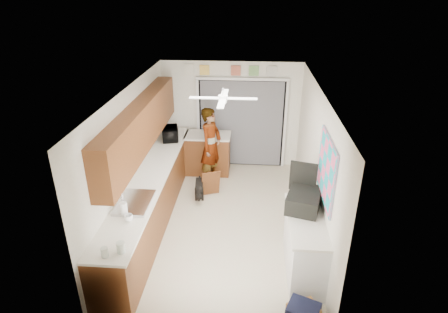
{
  "coord_description": "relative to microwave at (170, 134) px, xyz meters",
  "views": [
    {
      "loc": [
        0.49,
        -5.86,
        4.08
      ],
      "look_at": [
        0.0,
        0.4,
        1.15
      ],
      "focal_mm": 30.0,
      "sensor_mm": 36.0,
      "label": 1
    }
  ],
  "objects": [
    {
      "name": "header_frame_0",
      "position": [
        0.68,
        0.83,
        1.22
      ],
      "size": [
        0.22,
        0.02,
        0.22
      ],
      "primitive_type": "cube",
      "color": "#F5C851",
      "rests_on": "wall_back"
    },
    {
      "name": "floor",
      "position": [
        1.28,
        -1.64,
        -1.08
      ],
      "size": [
        5.0,
        5.0,
        0.0
      ],
      "primitive_type": "plane",
      "color": "beige",
      "rests_on": "ground"
    },
    {
      "name": "header_frame_3",
      "position": [
        1.78,
        0.83,
        1.22
      ],
      "size": [
        0.22,
        0.02,
        0.22
      ],
      "primitive_type": "cube",
      "color": "#70A45D",
      "rests_on": "wall_back"
    },
    {
      "name": "navy_crate",
      "position": [
        2.53,
        -3.84,
        -0.96
      ],
      "size": [
        0.5,
        0.47,
        0.25
      ],
      "primitive_type": "cube",
      "rotation": [
        0.0,
        0.0,
        -0.4
      ],
      "color": "black",
      "rests_on": "floor"
    },
    {
      "name": "ceiling",
      "position": [
        1.28,
        -1.64,
        1.42
      ],
      "size": [
        5.0,
        5.0,
        0.0
      ],
      "primitive_type": "plane",
      "rotation": [
        3.14,
        0.0,
        0.0
      ],
      "color": "white",
      "rests_on": "ground"
    },
    {
      "name": "suitcase_rim",
      "position": [
        2.6,
        -2.56,
        -0.11
      ],
      "size": [
        0.58,
        0.68,
        0.02
      ],
      "primitive_type": "cube",
      "rotation": [
        0.0,
        0.0,
        -0.27
      ],
      "color": "yellow",
      "rests_on": "suitcase"
    },
    {
      "name": "curtain_panel",
      "position": [
        1.53,
        0.79,
        -0.03
      ],
      "size": [
        1.9,
        0.03,
        2.05
      ],
      "primitive_type": "cube",
      "color": "slate",
      "rests_on": "wall_back"
    },
    {
      "name": "abstract_painting",
      "position": [
        2.86,
        -2.64,
        0.57
      ],
      "size": [
        0.03,
        1.15,
        0.95
      ],
      "primitive_type": "cube",
      "color": "#FF5D92",
      "rests_on": "wall_right"
    },
    {
      "name": "wall_left",
      "position": [
        -0.32,
        -1.64,
        0.17
      ],
      "size": [
        0.0,
        5.0,
        5.0
      ],
      "primitive_type": "plane",
      "rotation": [
        1.57,
        0.0,
        1.57
      ],
      "color": "white",
      "rests_on": "ground"
    },
    {
      "name": "suitcase",
      "position": [
        2.6,
        -2.56,
        -0.0
      ],
      "size": [
        0.62,
        0.73,
        0.27
      ],
      "primitive_type": "cube",
      "rotation": [
        0.0,
        0.0,
        -0.27
      ],
      "color": "black",
      "rests_on": "right_counter_top"
    },
    {
      "name": "route66_sign",
      "position": [
        0.33,
        0.83,
        1.22
      ],
      "size": [
        0.22,
        0.02,
        0.26
      ],
      "primitive_type": "cube",
      "color": "silver",
      "rests_on": "wall_back"
    },
    {
      "name": "cup",
      "position": [
        0.04,
        -3.1,
        -0.09
      ],
      "size": [
        0.16,
        0.16,
        0.1
      ],
      "primitive_type": "imported",
      "rotation": [
        0.0,
        0.0,
        0.37
      ],
      "color": "white",
      "rests_on": "left_countertop"
    },
    {
      "name": "microwave",
      "position": [
        0.0,
        0.0,
        0.0
      ],
      "size": [
        0.46,
        0.57,
        0.28
      ],
      "primitive_type": "imported",
      "rotation": [
        0.0,
        0.0,
        1.83
      ],
      "color": "black",
      "rests_on": "left_countertop"
    },
    {
      "name": "faucet",
      "position": [
        -0.2,
        -2.64,
        -0.03
      ],
      "size": [
        0.03,
        0.03,
        0.22
      ],
      "primitive_type": "cylinder",
      "color": "silver",
      "rests_on": "left_countertop"
    },
    {
      "name": "peninsula_base",
      "position": [
        0.78,
        0.36,
        -0.63
      ],
      "size": [
        1.0,
        0.6,
        0.9
      ],
      "primitive_type": "cube",
      "color": "brown",
      "rests_on": "floor"
    },
    {
      "name": "right_counter_base",
      "position": [
        2.63,
        -2.84,
        -0.63
      ],
      "size": [
        0.5,
        1.4,
        0.9
      ],
      "primitive_type": "cube",
      "color": "white",
      "rests_on": "floor"
    },
    {
      "name": "paper_towel_roll",
      "position": [
        -0.06,
        -2.98,
        -0.03
      ],
      "size": [
        0.13,
        0.13,
        0.22
      ],
      "primitive_type": "cylinder",
      "rotation": [
        0.0,
        0.0,
        -0.33
      ],
      "color": "white",
      "rests_on": "left_countertop"
    },
    {
      "name": "left_countertop",
      "position": [
        -0.01,
        -1.64,
        -0.16
      ],
      "size": [
        0.62,
        4.8,
        0.04
      ],
      "primitive_type": "cube",
      "color": "white",
      "rests_on": "left_base_cabinets"
    },
    {
      "name": "wall_front",
      "position": [
        1.28,
        -4.14,
        0.17
      ],
      "size": [
        3.2,
        0.0,
        3.2
      ],
      "primitive_type": "plane",
      "rotation": [
        -1.57,
        0.0,
        0.0
      ],
      "color": "white",
      "rests_on": "ground"
    },
    {
      "name": "upper_cabinets",
      "position": [
        -0.16,
        -1.44,
        0.72
      ],
      "size": [
        0.32,
        4.0,
        0.8
      ],
      "primitive_type": "cube",
      "color": "brown",
      "rests_on": "wall_left"
    },
    {
      "name": "right_counter_top",
      "position": [
        2.62,
        -2.84,
        -0.16
      ],
      "size": [
        0.54,
        1.44,
        0.04
      ],
      "primitive_type": "cube",
      "color": "white",
      "rests_on": "right_counter_base"
    },
    {
      "name": "suitcase_lid",
      "position": [
        2.6,
        -2.27,
        0.25
      ],
      "size": [
        0.41,
        0.14,
        0.5
      ],
      "primitive_type": "cube",
      "rotation": [
        0.0,
        0.0,
        -0.27
      ],
      "color": "black",
      "rests_on": "suitcase"
    },
    {
      "name": "ceiling_fan",
      "position": [
        1.28,
        -1.44,
        1.24
      ],
      "size": [
        1.14,
        1.14,
        0.24
      ],
      "primitive_type": "cube",
      "color": "white",
      "rests_on": "ceiling"
    },
    {
      "name": "sink_basin",
      "position": [
        -0.01,
        -2.64,
        -0.12
      ],
      "size": [
        0.5,
        0.76,
        0.06
      ],
      "primitive_type": "cube",
      "color": "silver",
      "rests_on": "left_countertop"
    },
    {
      "name": "man",
      "position": [
        0.9,
        -0.09,
        -0.22
      ],
      "size": [
        0.62,
        0.73,
        1.71
      ],
      "primitive_type": "imported",
      "rotation": [
        0.0,
        0.0,
        1.17
      ],
      "color": "white",
      "rests_on": "floor"
    },
    {
      "name": "wall_right",
      "position": [
        2.88,
        -1.64,
        0.17
      ],
      "size": [
        0.0,
        5.0,
        5.0
      ],
      "primitive_type": "plane",
      "rotation": [
        1.57,
        0.0,
        -1.57
      ],
      "color": "white",
      "rests_on": "ground"
    },
    {
      "name": "door_trim_left",
      "position": [
        0.51,
        0.8,
        -0.03
      ],
      "size": [
        0.06,
        0.04,
        2.1
      ],
      "primitive_type": "cube",
      "color": "white",
      "rests_on": "wall_back"
    },
    {
      "name": "header_frame_4",
      "position": [
        2.18,
        0.83,
        1.22
      ],
      "size": [
        0.22,
        0.02,
        0.22
      ],
      "primitive_type": "cube",
      "color": "beige",
      "rests_on": "wall_back"
    },
    {
      "name": "left_base_cabinets",
      "position": [
        -0.02,
        -1.64,
        -0.63
      ],
      "size": [
        0.6,
        4.8,
        0.9
      ],
      "primitive_type": "cube",
      "color": "brown",
      "rests_on": "floor"
    },
    {
      "name": "peninsula_top",
      "position": [
        0.78,
        0.36,
        -0.16
      ],
      "size": [
        1.04,
        0.64,
        0.04
      ],
      "primitive_type": "cube",
      "color": "white",
      "rests_on": "peninsula_base"
    },
    {
      "name": "door_trim_head",
      "position": [
        1.53,
        0.8,
        1.04
      ],
      "size": [
        2.1,
        0.04,
        0.06
      ],
      "primitive_type": "cube",
      "color": "white",
      "rests_on": "wall_back"
    },
    {
      "name": "jar_a",
      "position": [
        0.16,
        -3.79,
        -0.06
      ],
      "size": [
        0.13,
        0.13,
        0.15
      ],
      "primitive_type": "cylinder",
      "rotation": [
        0.0,
        0.0,
        -0.22
      ],
      "color": "silver",
      "rests_on": "left_countertop"
    },
    {
      "name": "header_frame_2",
      "position": [
        1.38,
        0.83,
        1.22
      ],
      "size": [
        0.22,
        0.02,
        0.22
      ],
      "primitive_type": "cube",
      "color": "#C05F48",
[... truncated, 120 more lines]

